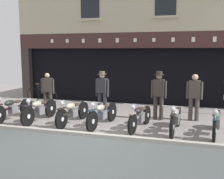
# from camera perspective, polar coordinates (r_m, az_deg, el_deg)

# --- Properties ---
(ground) EXTENTS (23.03, 22.00, 0.18)m
(ground) POSITION_cam_1_polar(r_m,az_deg,el_deg) (7.08, -8.28, -12.60)
(ground) COLOR gray
(shop_facade) EXTENTS (11.33, 4.42, 6.11)m
(shop_facade) POSITION_cam_1_polar(r_m,az_deg,el_deg) (14.32, 4.83, 4.98)
(shop_facade) COLOR black
(shop_facade) RESTS_ON ground
(motorcycle_far_left) EXTENTS (0.62, 2.06, 0.92)m
(motorcycle_far_left) POSITION_cam_1_polar(r_m,az_deg,el_deg) (10.34, -20.32, -3.72)
(motorcycle_far_left) COLOR black
(motorcycle_far_left) RESTS_ON ground
(motorcycle_left) EXTENTS (0.62, 2.03, 0.93)m
(motorcycle_left) POSITION_cam_1_polar(r_m,az_deg,el_deg) (9.79, -15.13, -4.09)
(motorcycle_left) COLOR black
(motorcycle_left) RESTS_ON ground
(motorcycle_center_left) EXTENTS (0.62, 2.06, 0.92)m
(motorcycle_center_left) POSITION_cam_1_polar(r_m,az_deg,el_deg) (9.26, -8.32, -4.64)
(motorcycle_center_left) COLOR black
(motorcycle_center_left) RESTS_ON ground
(motorcycle_center) EXTENTS (0.62, 2.08, 0.92)m
(motorcycle_center) POSITION_cam_1_polar(r_m,az_deg,el_deg) (8.87, -2.07, -5.09)
(motorcycle_center) COLOR black
(motorcycle_center) RESTS_ON ground
(motorcycle_center_right) EXTENTS (0.62, 1.91, 0.91)m
(motorcycle_center_right) POSITION_cam_1_polar(r_m,az_deg,el_deg) (8.60, 5.94, -5.65)
(motorcycle_center_right) COLOR black
(motorcycle_center_right) RESTS_ON ground
(motorcycle_right) EXTENTS (0.62, 2.09, 0.94)m
(motorcycle_right) POSITION_cam_1_polar(r_m,az_deg,el_deg) (8.45, 13.34, -5.93)
(motorcycle_right) COLOR black
(motorcycle_right) RESTS_ON ground
(motorcycle_far_right) EXTENTS (0.62, 2.00, 0.91)m
(motorcycle_far_right) POSITION_cam_1_polar(r_m,az_deg,el_deg) (8.53, 21.29, -6.28)
(motorcycle_far_right) COLOR black
(motorcycle_far_right) RESTS_ON ground
(salesman_left) EXTENTS (0.55, 0.29, 1.58)m
(salesman_left) POSITION_cam_1_polar(r_m,az_deg,el_deg) (11.37, -13.50, -0.14)
(salesman_left) COLOR #38332D
(salesman_left) RESTS_ON ground
(shopkeeper_center) EXTENTS (0.55, 0.34, 1.71)m
(shopkeeper_center) POSITION_cam_1_polar(r_m,az_deg,el_deg) (10.17, -2.08, -0.39)
(shopkeeper_center) COLOR #2D2D33
(shopkeeper_center) RESTS_ON ground
(salesman_right) EXTENTS (0.56, 0.36, 1.75)m
(salesman_right) POSITION_cam_1_polar(r_m,az_deg,el_deg) (9.75, 9.88, -0.71)
(salesman_right) COLOR #38332D
(salesman_right) RESTS_ON ground
(assistant_far_right) EXTENTS (0.56, 0.27, 1.66)m
(assistant_far_right) POSITION_cam_1_polar(r_m,az_deg,el_deg) (9.92, 17.07, -1.13)
(assistant_far_right) COLOR #47423D
(assistant_far_right) RESTS_ON ground
(advert_board_near) EXTENTS (0.73, 0.03, 0.90)m
(advert_board_near) POSITION_cam_1_polar(r_m,az_deg,el_deg) (13.41, -6.19, 4.89)
(advert_board_near) COLOR silver
(advert_board_far) EXTENTS (0.83, 0.03, 1.08)m
(advert_board_far) POSITION_cam_1_polar(r_m,az_deg,el_deg) (13.80, -9.81, 4.62)
(advert_board_far) COLOR beige
(leaning_bicycle) EXTENTS (1.77, 0.50, 0.95)m
(leaning_bicycle) POSITION_cam_1_polar(r_m,az_deg,el_deg) (13.28, -14.72, -1.13)
(leaning_bicycle) COLOR black
(leaning_bicycle) RESTS_ON ground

